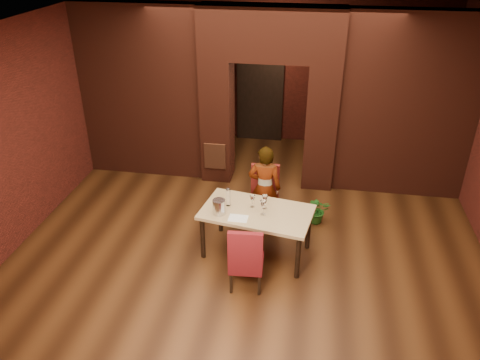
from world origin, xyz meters
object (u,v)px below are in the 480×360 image
object	(u,v)px
chair_far	(264,198)
water_bottle	(228,197)
wine_glass_c	(263,208)
potted_plant	(317,210)
person_seated	(264,188)
wine_glass_a	(252,201)
wine_glass_b	(265,202)
wine_bucket	(219,207)
chair_near	(246,255)
dining_table	(256,232)

from	to	relation	value
chair_far	water_bottle	distance (m)	0.91
wine_glass_c	potted_plant	size ratio (longest dim) A/B	0.50
person_seated	wine_glass_a	distance (m)	0.63
wine_glass_b	wine_bucket	bearing A→B (deg)	-158.47
chair_near	water_bottle	xyz separation A→B (m)	(-0.40, 0.82, 0.39)
chair_near	wine_glass_b	size ratio (longest dim) A/B	4.63
chair_far	wine_glass_b	bearing A→B (deg)	-86.40
chair_far	wine_glass_b	world-z (taller)	chair_far
wine_glass_a	wine_glass_c	bearing A→B (deg)	-44.81
wine_bucket	potted_plant	world-z (taller)	wine_bucket
potted_plant	wine_glass_a	bearing A→B (deg)	-137.10
chair_near	potted_plant	bearing A→B (deg)	-121.70
potted_plant	dining_table	bearing A→B (deg)	-131.69
wine_glass_c	chair_near	bearing A→B (deg)	-101.82
person_seated	wine_bucket	world-z (taller)	person_seated
dining_table	chair_near	world-z (taller)	chair_near
wine_glass_b	potted_plant	bearing A→B (deg)	49.18
dining_table	person_seated	bearing A→B (deg)	97.35
wine_bucket	dining_table	bearing A→B (deg)	16.94
wine_glass_c	dining_table	bearing A→B (deg)	140.31
chair_near	wine_bucket	world-z (taller)	chair_near
wine_glass_a	wine_glass_b	size ratio (longest dim) A/B	0.92
wine_glass_c	water_bottle	world-z (taller)	water_bottle
chair_near	wine_glass_c	bearing A→B (deg)	-105.56
person_seated	potted_plant	bearing A→B (deg)	-161.76
dining_table	wine_glass_b	xyz separation A→B (m)	(0.10, 0.09, 0.47)
chair_far	water_bottle	world-z (taller)	water_bottle
wine_glass_a	wine_glass_b	distance (m)	0.18
person_seated	water_bottle	distance (m)	0.79
wine_glass_c	wine_glass_a	bearing A→B (deg)	135.19
person_seated	wine_glass_b	bearing A→B (deg)	97.53
wine_glass_a	wine_glass_c	world-z (taller)	wine_glass_c
wine_glass_a	wine_glass_b	world-z (taller)	wine_glass_b
chair_near	wine_bucket	bearing A→B (deg)	-53.67
potted_plant	water_bottle	bearing A→B (deg)	-145.55
chair_far	person_seated	xyz separation A→B (m)	(0.01, -0.06, 0.21)
wine_glass_a	wine_bucket	xyz separation A→B (m)	(-0.44, -0.25, 0.01)
dining_table	wine_glass_c	xyz separation A→B (m)	(0.10, -0.08, 0.48)
chair_far	chair_near	bearing A→B (deg)	-95.45
dining_table	chair_near	xyz separation A→B (m)	(-0.04, -0.73, 0.12)
chair_near	person_seated	distance (m)	1.46
dining_table	wine_glass_b	world-z (taller)	wine_glass_b
wine_glass_b	wine_bucket	xyz separation A→B (m)	(-0.62, -0.24, 0.00)
potted_plant	wine_glass_b	bearing A→B (deg)	-130.82
dining_table	potted_plant	xyz separation A→B (m)	(0.87, 0.98, -0.14)
chair_near	potted_plant	xyz separation A→B (m)	(0.91, 1.71, -0.26)
dining_table	wine_bucket	bearing A→B (deg)	-153.72
water_bottle	potted_plant	world-z (taller)	water_bottle
chair_far	wine_glass_c	distance (m)	0.93
person_seated	wine_glass_c	world-z (taller)	person_seated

